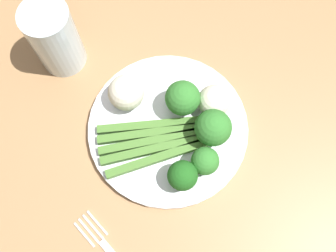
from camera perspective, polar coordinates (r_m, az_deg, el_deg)
name	(u,v)px	position (r m, az deg, el deg)	size (l,w,h in m)	color
ground_plane	(184,182)	(1.33, 2.45, -8.28)	(6.00, 6.00, 0.02)	#B7A88E
dining_table	(199,120)	(0.70, 4.60, 0.92)	(1.26, 1.05, 0.73)	#9E754C
plate	(168,129)	(0.59, 0.00, -0.38)	(0.24, 0.24, 0.01)	white
asparagus_bundle	(151,141)	(0.57, -2.50, -2.32)	(0.16, 0.15, 0.01)	#47752D
broccoli_right	(213,128)	(0.54, 6.73, -0.28)	(0.05, 0.05, 0.07)	#609E3D
broccoli_back_right	(183,176)	(0.53, 2.18, -7.41)	(0.04, 0.04, 0.05)	#4C7F2B
broccoli_near_center	(183,98)	(0.56, 2.19, 4.15)	(0.05, 0.05, 0.06)	#609E3D
broccoli_outer_edge	(205,161)	(0.54, 5.55, -5.23)	(0.04, 0.04, 0.05)	#609E3D
cauliflower_front_left	(214,101)	(0.57, 6.89, 3.72)	(0.05, 0.05, 0.05)	silver
cauliflower_front	(126,93)	(0.57, -6.27, 4.98)	(0.05, 0.05, 0.05)	silver
water_glass	(55,38)	(0.61, -16.52, 12.43)	(0.07, 0.07, 0.12)	silver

